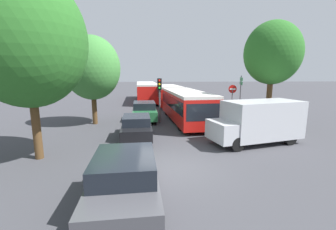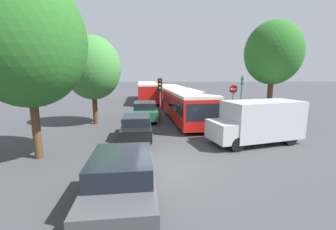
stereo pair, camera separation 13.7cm
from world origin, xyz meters
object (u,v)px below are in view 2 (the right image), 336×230
(queued_car_black, at_px, (137,127))
(no_entry_sign, at_px, (233,96))
(queued_car_graphite, at_px, (122,179))
(tree_left_mid, at_px, (93,70))
(traffic_light, at_px, (160,90))
(tree_right_near, at_px, (272,55))
(white_van, at_px, (258,121))
(direction_sign_post, at_px, (242,88))
(queued_car_green, at_px, (145,111))
(city_bus_rear, at_px, (148,90))
(tree_left_near, at_px, (25,44))
(articulated_bus, at_px, (178,99))

(queued_car_black, distance_m, no_entry_sign, 9.76)
(queued_car_graphite, xyz_separation_m, tree_left_mid, (-3.60, 10.96, 3.28))
(traffic_light, relative_size, tree_right_near, 0.48)
(white_van, distance_m, tree_left_mid, 11.82)
(direction_sign_post, xyz_separation_m, tree_left_mid, (-11.88, -1.80, 1.49))
(queued_car_graphite, height_order, traffic_light, traffic_light)
(direction_sign_post, xyz_separation_m, tree_right_near, (0.08, -4.51, 2.38))
(queued_car_green, height_order, tree_right_near, tree_right_near)
(direction_sign_post, bearing_deg, city_bus_rear, -41.86)
(city_bus_rear, bearing_deg, no_entry_sign, -152.85)
(queued_car_graphite, distance_m, queued_car_green, 12.03)
(city_bus_rear, xyz_separation_m, queued_car_graphite, (0.16, -25.35, -0.70))
(queued_car_black, distance_m, tree_left_near, 6.70)
(queued_car_graphite, bearing_deg, traffic_light, -10.28)
(traffic_light, bearing_deg, queued_car_black, -7.36)
(queued_car_green, bearing_deg, tree_left_near, 147.99)
(queued_car_green, xyz_separation_m, direction_sign_post, (8.22, 0.73, 1.79))
(tree_right_near, bearing_deg, tree_left_near, -160.68)
(queued_car_black, bearing_deg, traffic_light, -21.90)
(tree_left_mid, relative_size, tree_right_near, 0.92)
(queued_car_green, relative_size, traffic_light, 1.31)
(traffic_light, bearing_deg, no_entry_sign, 113.48)
(queued_car_black, relative_size, no_entry_sign, 1.43)
(white_van, relative_size, tree_left_mid, 0.82)
(city_bus_rear, xyz_separation_m, no_entry_sign, (7.70, -12.69, 0.42))
(direction_sign_post, height_order, tree_left_near, tree_left_near)
(articulated_bus, bearing_deg, tree_left_near, -39.26)
(queued_car_graphite, bearing_deg, queued_car_black, -2.26)
(no_entry_sign, bearing_deg, queued_car_green, -85.17)
(city_bus_rear, relative_size, tree_left_near, 1.51)
(queued_car_green, relative_size, white_van, 0.84)
(queued_car_black, bearing_deg, tree_left_mid, 35.73)
(queued_car_green, bearing_deg, queued_car_black, 173.71)
(no_entry_sign, distance_m, tree_right_near, 5.43)
(articulated_bus, distance_m, white_van, 10.08)
(white_van, height_order, tree_left_mid, tree_left_mid)
(direction_sign_post, bearing_deg, queued_car_green, 19.36)
(queued_car_black, bearing_deg, queued_car_graphite, 177.74)
(queued_car_green, height_order, direction_sign_post, direction_sign_post)
(city_bus_rear, relative_size, traffic_light, 3.49)
(articulated_bus, distance_m, tree_right_near, 9.26)
(no_entry_sign, xyz_separation_m, tree_left_mid, (-11.14, -1.70, 2.17))
(queued_car_black, relative_size, white_van, 0.75)
(traffic_light, relative_size, direction_sign_post, 0.94)
(no_entry_sign, bearing_deg, tree_right_near, 10.60)
(white_van, distance_m, no_entry_sign, 7.30)
(queued_car_graphite, xyz_separation_m, queued_car_green, (0.06, 12.03, 0.00))
(tree_left_mid, bearing_deg, articulated_bus, 30.96)
(white_van, xyz_separation_m, direction_sign_post, (1.79, 7.29, 1.31))
(articulated_bus, xyz_separation_m, queued_car_graphite, (-3.01, -14.92, -0.63))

